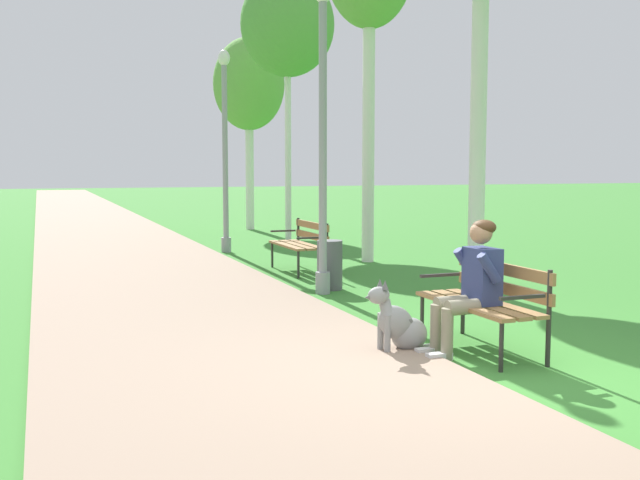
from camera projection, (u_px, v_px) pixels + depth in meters
name	position (u px, v px, depth m)	size (l,w,h in m)	color
ground_plane	(491.00, 376.00, 6.15)	(120.00, 120.00, 0.00)	#3D8433
paved_path	(85.00, 213.00, 27.79)	(3.45, 60.00, 0.04)	gray
park_bench_near	(486.00, 297.00, 6.95)	(0.55, 1.50, 0.85)	olive
park_bench_mid	(302.00, 241.00, 12.23)	(0.55, 1.50, 0.85)	olive
person_seated_on_near_bench	(472.00, 282.00, 6.79)	(0.74, 0.49, 1.25)	gray
dog_grey	(400.00, 325.00, 6.90)	(0.83, 0.32, 0.71)	gray
lamp_post_near	(323.00, 134.00, 9.93)	(0.24, 0.24, 4.21)	gray
lamp_post_mid	(225.00, 149.00, 14.92)	(0.24, 0.24, 4.07)	gray
birch_tree_fourth	(288.00, 25.00, 17.13)	(2.20, 2.07, 6.25)	silver
birch_tree_fifth	(249.00, 85.00, 20.31)	(1.97, 1.87, 5.29)	silver
litter_bin	(330.00, 265.00, 10.47)	(0.36, 0.36, 0.70)	#515156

